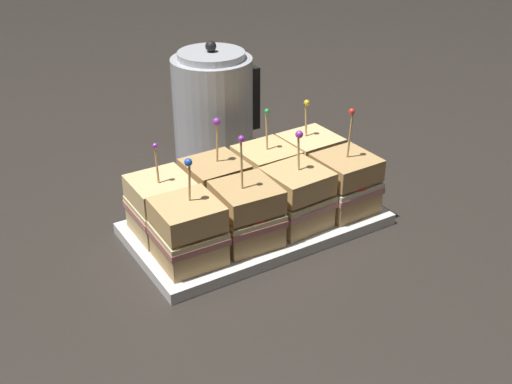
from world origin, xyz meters
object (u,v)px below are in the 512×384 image
Objects in this scene: sandwich_front_far_left at (188,232)px; sandwich_back_far_right at (310,162)px; sandwich_back_center_left at (216,189)px; sandwich_back_center_right at (266,175)px; sandwich_front_center_right at (297,198)px; sandwich_front_far_right at (345,184)px; serving_platter at (256,224)px; sandwich_front_center_left at (247,214)px; sandwich_back_far_left at (162,206)px; kettle_steel at (213,109)px.

sandwich_front_far_left is 0.29m from sandwich_back_far_right.
sandwich_back_center_right is at bearing 0.05° from sandwich_back_center_left.
sandwich_back_center_right reaches higher than sandwich_front_far_left.
sandwich_front_center_right is 0.09m from sandwich_front_far_right.
sandwich_back_center_left reaches higher than sandwich_front_far_left.
sandwich_front_far_left is at bearing -154.14° from sandwich_back_center_right.
sandwich_front_center_right is (0.19, 0.00, 0.00)m from sandwich_front_far_left.
sandwich_back_center_right is 1.03× the size of sandwich_back_far_right.
serving_platter is 0.09m from sandwich_front_center_left.
kettle_steel is at bearing 45.78° from sandwich_back_far_left.
sandwich_front_far_right is 0.74× the size of kettle_steel.
kettle_steel is (0.20, 0.21, 0.04)m from sandwich_back_far_left.
sandwich_back_far_left is 0.97× the size of sandwich_back_far_right.
sandwich_front_center_right is at bearing 0.28° from sandwich_front_far_left.
sandwich_back_center_left is 0.24m from kettle_steel.
sandwich_back_center_right is at bearing -0.03° from sandwich_back_far_left.
sandwich_front_far_right is 0.13m from sandwich_back_center_right.
kettle_steel is at bearing 55.89° from sandwich_front_far_left.
sandwich_front_far_right is at bearing -89.04° from sandwich_back_far_right.
sandwich_front_far_left is 1.01× the size of sandwich_back_far_right.
sandwich_back_center_right is (0.05, 0.05, 0.06)m from serving_platter.
sandwich_back_far_right is at bearing 90.96° from sandwich_front_far_right.
sandwich_back_far_right is 0.22m from kettle_steel.
sandwich_back_far_right is at bearing 0.48° from sandwich_back_far_left.
kettle_steel is at bearing 85.87° from sandwich_back_center_right.
sandwich_back_center_right is (0.00, 0.09, -0.00)m from sandwich_front_center_right.
sandwich_back_far_right reaches higher than serving_platter.
sandwich_back_center_left is (0.09, -0.00, 0.00)m from sandwich_back_far_left.
sandwich_front_far_left is 1.01× the size of sandwich_front_center_right.
sandwich_front_far_left is at bearing 179.20° from sandwich_front_center_left.
kettle_steel is (-0.07, 0.21, 0.04)m from sandwich_back_far_right.
sandwich_back_center_left is at bearing 153.71° from sandwich_front_far_right.
sandwich_back_far_right is (0.14, 0.05, 0.06)m from serving_platter.
sandwich_front_center_right is at bearing 1.39° from sandwich_front_center_left.
sandwich_front_far_right is 1.12× the size of sandwich_back_far_right.
sandwich_back_center_right reaches higher than sandwich_back_far_right.
sandwich_front_center_right is at bearing 178.67° from sandwich_front_far_right.
sandwich_back_center_right is 0.09m from sandwich_back_far_right.
sandwich_back_far_right is at bearing 1.53° from sandwich_back_center_right.
sandwich_back_center_left is 1.02× the size of sandwich_back_center_right.
sandwich_back_far_left is (0.00, 0.09, -0.00)m from sandwich_front_far_left.
sandwich_front_center_right is at bearing -90.76° from sandwich_back_center_right.
sandwich_back_far_right is (0.28, 0.09, -0.00)m from sandwich_front_far_left.
sandwich_back_far_left is at bearing -179.52° from sandwich_back_far_right.
sandwich_back_center_right reaches higher than serving_platter.
sandwich_front_center_right is 0.66× the size of kettle_steel.
sandwich_front_center_left is 1.15× the size of sandwich_back_far_left.
sandwich_back_center_left is at bearing -117.80° from kettle_steel.
sandwich_back_center_left reaches higher than sandwich_back_center_right.
sandwich_back_center_left is at bearing 136.46° from serving_platter.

